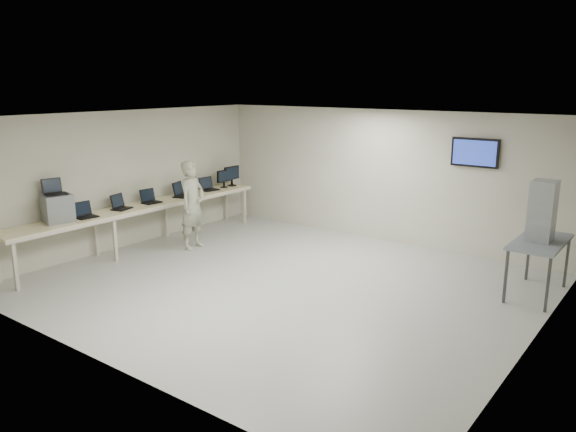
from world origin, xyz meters
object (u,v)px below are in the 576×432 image
Objects in this scene: equipment_box at (58,208)px; soldier at (193,205)px; side_table at (540,245)px; workbench at (142,209)px.

equipment_box is 2.59m from soldier.
workbench is at bearing -164.01° from side_table.
side_table reaches higher than workbench.
soldier is 6.51m from side_table.
equipment_box reaches higher than side_table.
equipment_box reaches higher than workbench.
soldier is 1.20× the size of side_table.
soldier is at bearing -167.20° from side_table.
workbench is at bearing 117.11° from soldier.
workbench is at bearing 101.38° from equipment_box.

